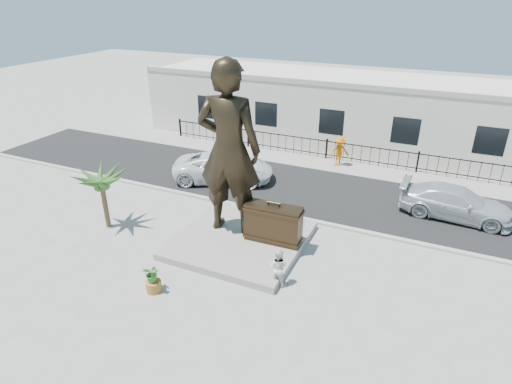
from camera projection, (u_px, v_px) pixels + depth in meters
ground at (235, 264)px, 16.84m from camera, size 100.00×100.00×0.00m
street at (301, 187)px, 23.41m from camera, size 40.00×7.00×0.01m
curb at (278, 214)px, 20.51m from camera, size 40.00×0.25×0.12m
far_sidewalk at (322, 162)px, 26.69m from camera, size 40.00×2.50×0.02m
plinth at (240, 240)px, 18.20m from camera, size 5.20×5.20×0.30m
fence at (326, 149)px, 27.10m from camera, size 22.00×0.10×1.20m
building at (345, 109)px, 29.86m from camera, size 28.00×7.00×4.40m
statue at (229, 150)px, 17.25m from camera, size 2.85×2.05×7.31m
suitcase at (273, 223)px, 17.53m from camera, size 2.35×0.82×1.64m
tourist at (278, 267)px, 15.43m from camera, size 0.75×0.60×1.48m
car_white at (224, 168)px, 23.90m from camera, size 6.05×4.31×1.53m
car_silver at (456, 203)px, 20.04m from camera, size 5.15×2.30×1.47m
worker at (339, 151)px, 25.82m from camera, size 1.35×1.14×1.81m
palm_tree at (109, 226)px, 19.55m from camera, size 1.80×1.80×3.20m
planter at (154, 286)px, 15.30m from camera, size 0.56×0.56×0.40m
shrub at (152, 274)px, 15.07m from camera, size 0.64×0.56×0.67m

